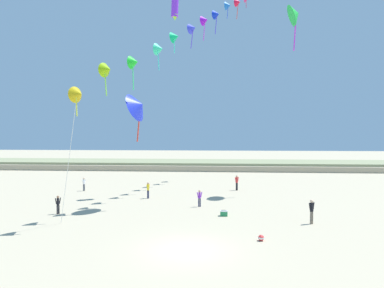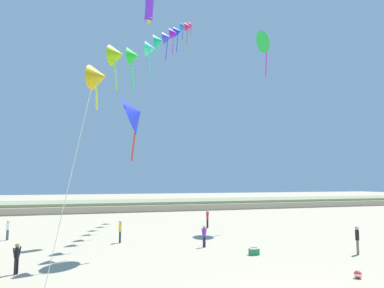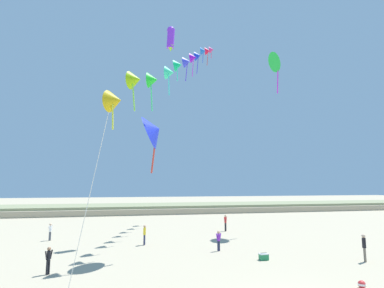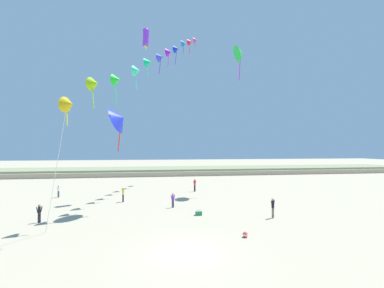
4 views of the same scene
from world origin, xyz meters
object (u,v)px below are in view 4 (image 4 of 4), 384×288
at_px(person_near_right, 273,206).
at_px(beach_cooler, 199,213).
at_px(person_far_right, 123,194).
at_px(person_near_left, 173,199).
at_px(large_kite_low_lead, 120,119).
at_px(person_far_left, 58,190).
at_px(person_mid_center, 195,184).
at_px(large_kite_mid_trail, 146,38).
at_px(large_kite_high_solo, 240,53).
at_px(person_far_center, 39,212).
at_px(beach_ball, 245,235).

bearing_deg(person_near_right, beach_cooler, 162.68).
height_order(person_far_right, beach_cooler, person_far_right).
bearing_deg(beach_cooler, person_near_right, -17.32).
distance_m(person_near_left, large_kite_low_lead, 9.51).
bearing_deg(person_far_left, person_mid_center, 5.94).
relative_size(person_mid_center, person_far_right, 1.07).
bearing_deg(person_near_left, large_kite_low_lead, -166.69).
bearing_deg(large_kite_mid_trail, large_kite_high_solo, 7.15).
relative_size(person_near_right, person_far_right, 1.08).
xyz_separation_m(person_far_left, large_kite_high_solo, (23.22, 0.16, 18.26)).
xyz_separation_m(person_far_center, large_kite_high_solo, (20.85, 11.27, 18.28)).
distance_m(person_near_right, person_mid_center, 15.11).
height_order(large_kite_mid_trail, large_kite_high_solo, large_kite_mid_trail).
bearing_deg(person_near_left, person_far_right, 146.30).
bearing_deg(person_far_center, beach_cooler, 1.80).
xyz_separation_m(person_near_right, person_far_right, (-13.58, 8.72, -0.07)).
bearing_deg(person_near_left, large_kite_high_solo, 37.96).
bearing_deg(beach_cooler, person_far_right, 137.47).
bearing_deg(large_kite_mid_trail, person_far_right, -134.14).
xyz_separation_m(person_mid_center, person_far_left, (-17.21, -1.79, -0.12)).
bearing_deg(person_far_right, person_far_center, -128.69).
distance_m(person_near_left, person_far_left, 15.40).
relative_size(person_mid_center, large_kite_mid_trail, 0.65).
relative_size(person_far_center, beach_cooler, 2.58).
bearing_deg(person_near_right, large_kite_low_lead, 163.52).
height_order(person_far_left, large_kite_high_solo, large_kite_high_solo).
relative_size(large_kite_low_lead, beach_ball, 12.04).
xyz_separation_m(large_kite_low_lead, beach_cooler, (7.21, -2.03, -8.56)).
xyz_separation_m(person_near_right, person_mid_center, (-4.52, 14.41, -0.01)).
height_order(person_far_center, beach_ball, person_far_center).
relative_size(person_far_center, beach_ball, 4.11).
distance_m(person_near_left, large_kite_mid_trail, 20.06).
relative_size(person_near_left, person_far_center, 1.00).
distance_m(person_far_right, large_kite_low_lead, 9.17).
distance_m(person_far_right, large_kite_high_solo, 23.98).
xyz_separation_m(person_mid_center, large_kite_high_solo, (6.02, -1.63, 18.14)).
bearing_deg(beach_cooler, large_kite_mid_trail, 118.44).
bearing_deg(beach_ball, person_near_right, 46.04).
bearing_deg(large_kite_mid_trail, person_far_left, 172.24).
relative_size(person_mid_center, beach_cooler, 3.00).
bearing_deg(large_kite_high_solo, person_far_right, -164.94).
bearing_deg(large_kite_mid_trail, beach_ball, -65.12).
distance_m(person_far_center, large_kite_low_lead, 10.22).
relative_size(person_far_left, large_kite_low_lead, 0.35).
distance_m(large_kite_low_lead, beach_ball, 15.08).
relative_size(large_kite_low_lead, beach_cooler, 7.55).
height_order(person_mid_center, person_far_center, person_mid_center).
bearing_deg(person_far_center, person_far_right, 51.31).
bearing_deg(person_far_left, person_far_center, -77.96).
xyz_separation_m(person_far_left, beach_cooler, (15.56, -10.70, -0.67)).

